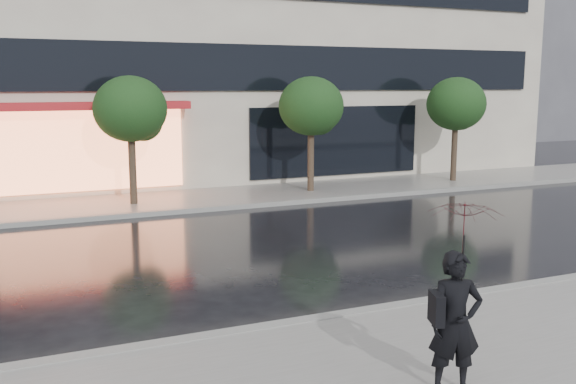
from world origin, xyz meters
TOP-DOWN VIEW (x-y plane):
  - ground at (0.00, 0.00)m, footprint 120.00×120.00m
  - sidewalk_near at (0.00, -3.25)m, footprint 60.00×4.50m
  - sidewalk_far at (0.00, 10.25)m, footprint 60.00×3.50m
  - curb_near at (0.00, -1.00)m, footprint 60.00×0.25m
  - curb_far at (0.00, 8.50)m, footprint 60.00×0.25m
  - bg_building_right at (26.00, 28.00)m, footprint 12.00×12.00m
  - tree_mid_west at (-2.94, 10.03)m, footprint 2.20×2.20m
  - tree_mid_east at (3.06, 10.03)m, footprint 2.20×2.20m
  - tree_far_east at (9.06, 10.03)m, footprint 2.20×2.20m
  - pedestrian_with_umbrella at (-1.70, -3.83)m, footprint 1.07×1.08m

SIDE VIEW (x-z plane):
  - ground at x=0.00m, z-range 0.00..0.00m
  - sidewalk_near at x=0.00m, z-range 0.00..0.12m
  - sidewalk_far at x=0.00m, z-range 0.00..0.12m
  - curb_near at x=0.00m, z-range 0.00..0.14m
  - curb_far at x=0.00m, z-range 0.00..0.14m
  - pedestrian_with_umbrella at x=-1.70m, z-range 0.41..2.72m
  - tree_mid_west at x=-2.94m, z-range 0.93..4.92m
  - tree_mid_east at x=3.06m, z-range 0.93..4.92m
  - tree_far_east at x=9.06m, z-range 0.93..4.92m
  - bg_building_right at x=26.00m, z-range 0.00..16.00m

